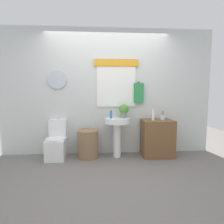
{
  "coord_description": "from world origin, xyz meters",
  "views": [
    {
      "loc": [
        -0.15,
        -2.67,
        1.3
      ],
      "look_at": [
        0.08,
        0.8,
        0.92
      ],
      "focal_mm": 28.9,
      "sensor_mm": 36.0,
      "label": 1
    }
  ],
  "objects_px": {
    "potted_plant": "(124,110)",
    "toothbrush_cup": "(163,117)",
    "laundry_hamper": "(88,144)",
    "pedestal_sink": "(117,128)",
    "lotion_bottle": "(153,115)",
    "toilet": "(57,143)",
    "soap_bottle": "(111,114)",
    "wooden_cabinet": "(157,138)"
  },
  "relations": [
    {
      "from": "pedestal_sink",
      "to": "lotion_bottle",
      "type": "xyz_separation_m",
      "value": [
        0.71,
        -0.04,
        0.27
      ]
    },
    {
      "from": "pedestal_sink",
      "to": "wooden_cabinet",
      "type": "distance_m",
      "value": 0.85
    },
    {
      "from": "soap_bottle",
      "to": "lotion_bottle",
      "type": "bearing_deg",
      "value": -6.17
    },
    {
      "from": "pedestal_sink",
      "to": "soap_bottle",
      "type": "relative_size",
      "value": 5.24
    },
    {
      "from": "laundry_hamper",
      "to": "lotion_bottle",
      "type": "relative_size",
      "value": 2.59
    },
    {
      "from": "laundry_hamper",
      "to": "soap_bottle",
      "type": "xyz_separation_m",
      "value": [
        0.46,
        0.05,
        0.59
      ]
    },
    {
      "from": "laundry_hamper",
      "to": "wooden_cabinet",
      "type": "bearing_deg",
      "value": 0.0
    },
    {
      "from": "soap_bottle",
      "to": "lotion_bottle",
      "type": "xyz_separation_m",
      "value": [
        0.83,
        -0.09,
        -0.01
      ]
    },
    {
      "from": "potted_plant",
      "to": "pedestal_sink",
      "type": "bearing_deg",
      "value": -156.8
    },
    {
      "from": "toilet",
      "to": "laundry_hamper",
      "type": "bearing_deg",
      "value": -3.43
    },
    {
      "from": "pedestal_sink",
      "to": "lotion_bottle",
      "type": "bearing_deg",
      "value": -3.22
    },
    {
      "from": "pedestal_sink",
      "to": "wooden_cabinet",
      "type": "bearing_deg",
      "value": 0.0
    },
    {
      "from": "toilet",
      "to": "potted_plant",
      "type": "relative_size",
      "value": 2.82
    },
    {
      "from": "potted_plant",
      "to": "wooden_cabinet",
      "type": "bearing_deg",
      "value": -5.04
    },
    {
      "from": "lotion_bottle",
      "to": "soap_bottle",
      "type": "bearing_deg",
      "value": 173.83
    },
    {
      "from": "pedestal_sink",
      "to": "laundry_hamper",
      "type": "bearing_deg",
      "value": 180.0
    },
    {
      "from": "toilet",
      "to": "potted_plant",
      "type": "bearing_deg",
      "value": 1.0
    },
    {
      "from": "lotion_bottle",
      "to": "toilet",
      "type": "bearing_deg",
      "value": 177.7
    },
    {
      "from": "laundry_hamper",
      "to": "potted_plant",
      "type": "height_order",
      "value": "potted_plant"
    },
    {
      "from": "laundry_hamper",
      "to": "pedestal_sink",
      "type": "xyz_separation_m",
      "value": [
        0.58,
        0.0,
        0.31
      ]
    },
    {
      "from": "potted_plant",
      "to": "toilet",
      "type": "bearing_deg",
      "value": -179.0
    },
    {
      "from": "toilet",
      "to": "soap_bottle",
      "type": "bearing_deg",
      "value": 0.71
    },
    {
      "from": "lotion_bottle",
      "to": "pedestal_sink",
      "type": "bearing_deg",
      "value": 176.78
    },
    {
      "from": "potted_plant",
      "to": "laundry_hamper",
      "type": "bearing_deg",
      "value": -175.25
    },
    {
      "from": "laundry_hamper",
      "to": "pedestal_sink",
      "type": "height_order",
      "value": "pedestal_sink"
    },
    {
      "from": "pedestal_sink",
      "to": "toothbrush_cup",
      "type": "xyz_separation_m",
      "value": [
        0.93,
        0.02,
        0.21
      ]
    },
    {
      "from": "toilet",
      "to": "toothbrush_cup",
      "type": "relative_size",
      "value": 4.2
    },
    {
      "from": "pedestal_sink",
      "to": "toothbrush_cup",
      "type": "bearing_deg",
      "value": 1.23
    },
    {
      "from": "wooden_cabinet",
      "to": "potted_plant",
      "type": "distance_m",
      "value": 0.89
    },
    {
      "from": "soap_bottle",
      "to": "toothbrush_cup",
      "type": "relative_size",
      "value": 0.81
    },
    {
      "from": "toilet",
      "to": "laundry_hamper",
      "type": "relative_size",
      "value": 1.41
    },
    {
      "from": "potted_plant",
      "to": "lotion_bottle",
      "type": "height_order",
      "value": "potted_plant"
    },
    {
      "from": "toilet",
      "to": "pedestal_sink",
      "type": "bearing_deg",
      "value": -1.76
    },
    {
      "from": "laundry_hamper",
      "to": "toothbrush_cup",
      "type": "bearing_deg",
      "value": 0.76
    },
    {
      "from": "wooden_cabinet",
      "to": "pedestal_sink",
      "type": "bearing_deg",
      "value": 180.0
    },
    {
      "from": "wooden_cabinet",
      "to": "lotion_bottle",
      "type": "relative_size",
      "value": 3.49
    },
    {
      "from": "wooden_cabinet",
      "to": "toothbrush_cup",
      "type": "xyz_separation_m",
      "value": [
        0.11,
        0.02,
        0.43
      ]
    },
    {
      "from": "laundry_hamper",
      "to": "pedestal_sink",
      "type": "bearing_deg",
      "value": 0.0
    },
    {
      "from": "laundry_hamper",
      "to": "toothbrush_cup",
      "type": "distance_m",
      "value": 1.6
    },
    {
      "from": "potted_plant",
      "to": "toothbrush_cup",
      "type": "bearing_deg",
      "value": -2.9
    },
    {
      "from": "laundry_hamper",
      "to": "potted_plant",
      "type": "bearing_deg",
      "value": 4.75
    },
    {
      "from": "laundry_hamper",
      "to": "wooden_cabinet",
      "type": "height_order",
      "value": "wooden_cabinet"
    }
  ]
}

